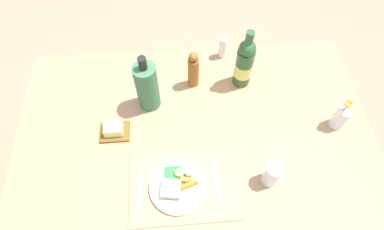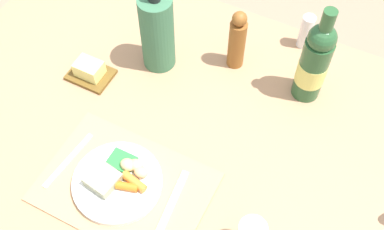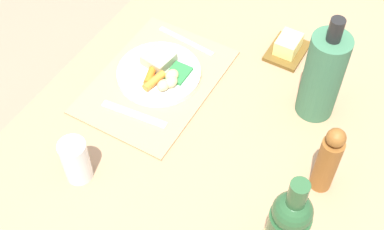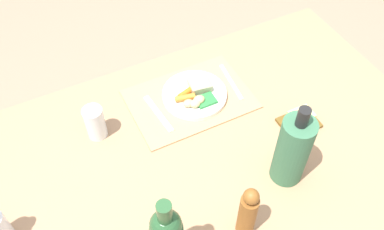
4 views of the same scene
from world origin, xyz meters
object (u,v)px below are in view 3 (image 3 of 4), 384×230
at_px(dining_table, 221,154).
at_px(cooler_bottle, 323,75).
at_px(knife, 134,114).
at_px(butter_dish, 288,47).
at_px(dinner_plate, 160,72).
at_px(pepper_mill, 328,161).
at_px(water_tumbler, 76,162).
at_px(fork, 186,41).

distance_m(dining_table, cooler_bottle, 0.35).
bearing_deg(knife, butter_dish, 143.09).
height_order(dinner_plate, pepper_mill, pepper_mill).
relative_size(water_tumbler, cooler_bottle, 0.39).
distance_m(dining_table, butter_dish, 0.38).
bearing_deg(knife, water_tumbler, -9.46).
xyz_separation_m(dining_table, dinner_plate, (-0.09, -0.24, 0.12)).
bearing_deg(pepper_mill, knife, -84.32).
distance_m(knife, butter_dish, 0.49).
relative_size(knife, cooler_bottle, 0.60).
relative_size(knife, water_tumbler, 1.51).
relative_size(fork, pepper_mill, 0.91).
bearing_deg(dinner_plate, dining_table, 70.15).
bearing_deg(dining_table, knife, -74.27).
bearing_deg(water_tumbler, dining_table, 139.13).
relative_size(knife, pepper_mill, 0.89).
bearing_deg(water_tumbler, butter_dish, 157.01).
xyz_separation_m(fork, cooler_bottle, (0.05, 0.42, 0.12)).
height_order(dining_table, cooler_bottle, cooler_bottle).
relative_size(dining_table, pepper_mill, 7.52).
xyz_separation_m(dinner_plate, pepper_mill, (0.10, 0.52, 0.08)).
bearing_deg(butter_dish, cooler_bottle, 42.86).
height_order(dining_table, dinner_plate, dinner_plate).
distance_m(fork, water_tumbler, 0.53).
relative_size(dinner_plate, pepper_mill, 1.12).
bearing_deg(water_tumbler, dinner_plate, 179.94).
xyz_separation_m(dining_table, pepper_mill, (0.01, 0.27, 0.20)).
height_order(pepper_mill, butter_dish, pepper_mill).
height_order(fork, water_tumbler, water_tumbler).
relative_size(dinner_plate, cooler_bottle, 0.75).
xyz_separation_m(fork, water_tumbler, (0.52, 0.01, 0.05)).
bearing_deg(cooler_bottle, butter_dish, -137.14).
relative_size(water_tumbler, butter_dish, 0.95).
xyz_separation_m(fork, butter_dish, (-0.11, 0.28, 0.01)).
bearing_deg(cooler_bottle, fork, -96.20).
xyz_separation_m(water_tumbler, cooler_bottle, (-0.48, 0.42, 0.08)).
distance_m(dining_table, pepper_mill, 0.34).
bearing_deg(butter_dish, dining_table, -4.26).
distance_m(pepper_mill, butter_dish, 0.45).
bearing_deg(water_tumbler, pepper_mill, 117.32).
distance_m(water_tumbler, cooler_bottle, 0.64).
height_order(dinner_plate, knife, dinner_plate).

